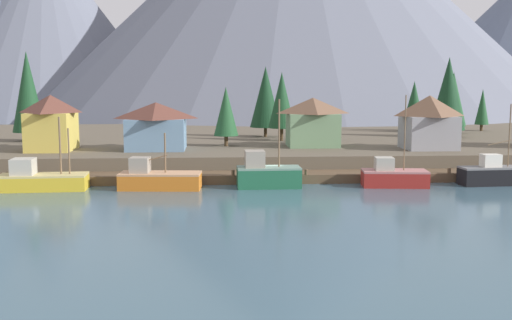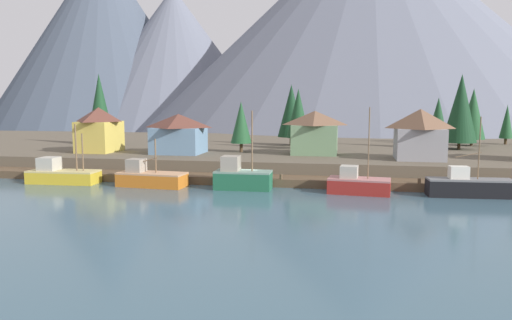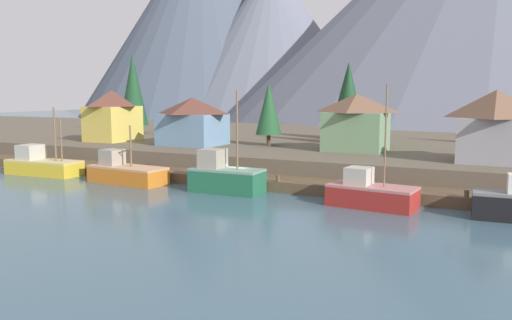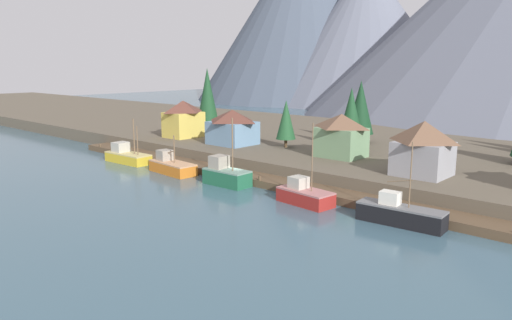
# 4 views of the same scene
# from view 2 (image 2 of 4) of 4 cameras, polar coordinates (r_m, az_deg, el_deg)

# --- Properties ---
(ground_plane) EXTENTS (400.00, 400.00, 1.00)m
(ground_plane) POSITION_cam_2_polar(r_m,az_deg,el_deg) (77.92, 2.06, -1.02)
(ground_plane) COLOR #3D5B6B
(dock) EXTENTS (80.00, 4.00, 1.60)m
(dock) POSITION_cam_2_polar(r_m,az_deg,el_deg) (60.22, -0.54, -2.40)
(dock) COLOR brown
(dock) RESTS_ON ground_plane
(shoreline_bank) EXTENTS (400.00, 56.00, 2.50)m
(shoreline_bank) POSITION_cam_2_polar(r_m,az_deg,el_deg) (89.51, 3.23, 1.13)
(shoreline_bank) COLOR brown
(shoreline_bank) RESTS_ON ground_plane
(mountain_west_peak) EXTENTS (98.15, 98.15, 77.23)m
(mountain_west_peak) POSITION_cam_2_polar(r_m,az_deg,el_deg) (224.42, -17.74, 13.85)
(mountain_west_peak) COLOR #475160
(mountain_west_peak) RESTS_ON ground_plane
(mountain_central_peak) EXTENTS (85.96, 85.96, 58.04)m
(mountain_central_peak) POSITION_cam_2_polar(r_m,az_deg,el_deg) (210.17, -9.75, 11.93)
(mountain_central_peak) COLOR slate
(mountain_central_peak) RESTS_ON ground_plane
(mountain_east_peak) EXTENTS (167.33, 167.33, 79.16)m
(mountain_east_peak) POSITION_cam_2_polar(r_m,az_deg,el_deg) (188.99, 13.34, 15.65)
(mountain_east_peak) COLOR slate
(mountain_east_peak) RESTS_ON ground_plane
(fishing_boat_yellow) EXTENTS (8.98, 3.55, 7.54)m
(fishing_boat_yellow) POSITION_cam_2_polar(r_m,az_deg,el_deg) (65.60, -22.24, -1.61)
(fishing_boat_yellow) COLOR gold
(fishing_boat_yellow) RESTS_ON ground_plane
(fishing_boat_orange) EXTENTS (8.58, 3.80, 5.85)m
(fishing_boat_orange) POSITION_cam_2_polar(r_m,az_deg,el_deg) (59.83, -12.54, -2.08)
(fishing_boat_orange) COLOR #CC6B1E
(fishing_boat_orange) RESTS_ON ground_plane
(fishing_boat_green) EXTENTS (6.73, 3.16, 9.29)m
(fishing_boat_green) POSITION_cam_2_polar(r_m,az_deg,el_deg) (56.58, -1.77, -2.07)
(fishing_boat_green) COLOR #1E5B3D
(fishing_boat_green) RESTS_ON ground_plane
(fishing_boat_red) EXTENTS (7.12, 3.75, 9.72)m
(fishing_boat_red) POSITION_cam_2_polar(r_m,az_deg,el_deg) (55.05, 12.09, -2.83)
(fishing_boat_red) COLOR maroon
(fishing_boat_red) RESTS_ON ground_plane
(fishing_boat_black) EXTENTS (9.10, 3.02, 8.73)m
(fishing_boat_black) POSITION_cam_2_polar(r_m,az_deg,el_deg) (56.97, 24.09, -2.90)
(fishing_boat_black) COLOR black
(fishing_boat_black) RESTS_ON ground_plane
(house_blue) EXTENTS (7.66, 6.68, 6.02)m
(house_blue) POSITION_cam_2_polar(r_m,az_deg,el_deg) (73.52, -9.24, 3.18)
(house_blue) COLOR #6689A8
(house_blue) RESTS_ON shoreline_bank
(house_yellow) EXTENTS (5.56, 6.82, 6.98)m
(house_yellow) POSITION_cam_2_polar(r_m,az_deg,el_deg) (78.75, -18.25, 3.52)
(house_yellow) COLOR gold
(house_yellow) RESTS_ON shoreline_bank
(house_grey) EXTENTS (6.61, 6.14, 6.87)m
(house_grey) POSITION_cam_2_polar(r_m,az_deg,el_deg) (68.37, 18.99, 2.99)
(house_grey) COLOR gray
(house_grey) RESTS_ON shoreline_bank
(house_green) EXTENTS (6.97, 5.76, 6.50)m
(house_green) POSITION_cam_2_polar(r_m,az_deg,el_deg) (71.71, 7.04, 3.32)
(house_green) COLOR #6B8E66
(house_green) RESTS_ON shoreline_bank
(conifer_near_left) EXTENTS (3.91, 3.91, 10.02)m
(conifer_near_left) POSITION_cam_2_polar(r_m,az_deg,el_deg) (79.96, 5.07, 5.58)
(conifer_near_left) COLOR #4C3823
(conifer_near_left) RESTS_ON shoreline_bank
(conifer_near_right) EXTENTS (3.40, 3.40, 8.71)m
(conifer_near_right) POSITION_cam_2_polar(r_m,az_deg,el_deg) (97.74, 20.94, 4.96)
(conifer_near_right) COLOR #4C3823
(conifer_near_right) RESTS_ON shoreline_bank
(conifer_mid_left) EXTENTS (4.52, 4.52, 10.23)m
(conifer_mid_left) POSITION_cam_2_polar(r_m,az_deg,el_deg) (93.78, 24.51, 5.04)
(conifer_mid_left) COLOR #4C3823
(conifer_mid_left) RESTS_ON shoreline_bank
(conifer_mid_right) EXTENTS (5.44, 5.44, 12.37)m
(conifer_mid_right) POSITION_cam_2_polar(r_m,az_deg,el_deg) (85.68, 23.28, 5.69)
(conifer_mid_right) COLOR #4C3823
(conifer_mid_right) RESTS_ON shoreline_bank
(conifer_back_left) EXTENTS (4.85, 4.85, 10.95)m
(conifer_back_left) POSITION_cam_2_polar(r_m,az_deg,el_deg) (86.32, 4.24, 5.89)
(conifer_back_left) COLOR #4C3823
(conifer_back_left) RESTS_ON shoreline_bank
(conifer_back_right) EXTENTS (4.65, 4.65, 12.96)m
(conifer_back_right) POSITION_cam_2_polar(r_m,az_deg,el_deg) (92.43, -18.18, 6.20)
(conifer_back_right) COLOR #4C3823
(conifer_back_right) RESTS_ON shoreline_bank
(conifer_centre) EXTENTS (3.29, 3.29, 7.93)m
(conifer_centre) POSITION_cam_2_polar(r_m,az_deg,el_deg) (74.48, -1.80, 4.52)
(conifer_centre) COLOR #4C3823
(conifer_centre) RESTS_ON shoreline_bank
(conifer_far_left) EXTENTS (2.37, 2.37, 7.35)m
(conifer_far_left) POSITION_cam_2_polar(r_m,az_deg,el_deg) (99.55, 27.79, 4.08)
(conifer_far_left) COLOR #4C3823
(conifer_far_left) RESTS_ON shoreline_bank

